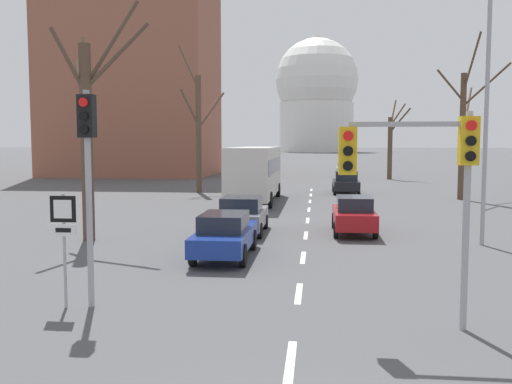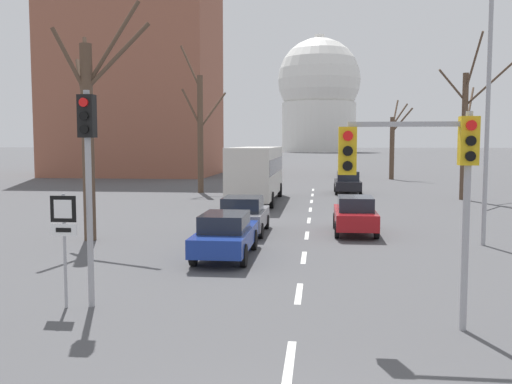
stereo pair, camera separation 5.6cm
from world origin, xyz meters
name	(u,v)px [view 1 (the left image)]	position (x,y,z in m)	size (l,w,h in m)	color
lane_stripe_0	(290,361)	(0.00, 3.69, 0.00)	(0.16, 2.00, 0.01)	silver
lane_stripe_1	(299,293)	(0.00, 8.19, 0.00)	(0.16, 2.00, 0.01)	silver
lane_stripe_2	(303,257)	(0.00, 12.69, 0.00)	(0.16, 2.00, 0.01)	silver
lane_stripe_3	(306,235)	(0.00, 17.19, 0.00)	(0.16, 2.00, 0.01)	silver
lane_stripe_4	(308,220)	(0.00, 21.69, 0.00)	(0.16, 2.00, 0.01)	silver
lane_stripe_5	(309,210)	(0.00, 26.19, 0.00)	(0.16, 2.00, 0.01)	silver
lane_stripe_6	(310,201)	(0.00, 30.69, 0.00)	(0.16, 2.00, 0.01)	silver
lane_stripe_7	(311,195)	(0.00, 35.19, 0.00)	(0.16, 2.00, 0.01)	silver
lane_stripe_8	(311,190)	(0.00, 39.69, 0.00)	(0.16, 2.00, 0.01)	silver
traffic_signal_near_left	(88,157)	(-4.73, 6.51, 3.46)	(0.36, 0.34, 4.95)	#9E9EA3
traffic_signal_near_right	(423,165)	(2.54, 5.74, 3.34)	(2.72, 0.34, 4.40)	#9E9EA3
route_sign_post	(64,230)	(-5.28, 6.36, 1.80)	(0.60, 0.08, 2.63)	#9E9EA3
street_lamp_right	(479,93)	(6.23, 15.68, 5.57)	(1.82, 0.36, 9.27)	#9E9EA3
sedan_near_left	(354,214)	(1.97, 17.93, 0.80)	(1.73, 4.23, 1.56)	maroon
sedan_near_right	(344,169)	(3.49, 58.86, 0.78)	(1.83, 4.15, 1.54)	#B7B7BC
sedan_mid_centre	(346,182)	(2.57, 36.75, 0.84)	(1.91, 4.58, 1.67)	black
sedan_far_left	(242,215)	(-2.65, 17.43, 0.78)	(1.90, 4.08, 1.54)	slate
sedan_far_right	(225,234)	(-2.56, 12.39, 0.78)	(1.74, 4.50, 1.49)	navy
city_bus	(255,170)	(-3.45, 29.83, 2.05)	(2.66, 10.80, 3.48)	beige
bare_tree_left_near	(198,129)	(-8.44, 36.28, 4.78)	(3.65, 2.36, 11.26)	brown
bare_tree_right_near	(464,128)	(9.97, 32.91, 4.75)	(4.27, 5.19, 10.60)	brown
bare_tree_left_far	(88,126)	(-8.29, 15.23, 4.41)	(3.61, 2.99, 9.31)	brown
bare_tree_right_far	(391,143)	(7.95, 53.70, 3.69)	(2.07, 3.79, 8.24)	brown
capitol_dome	(317,95)	(0.00, 221.91, 22.22)	(32.30, 32.30, 45.62)	silver
apartment_block_left	(134,63)	(-20.62, 58.59, 12.91)	(18.00, 14.00, 25.82)	#935642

